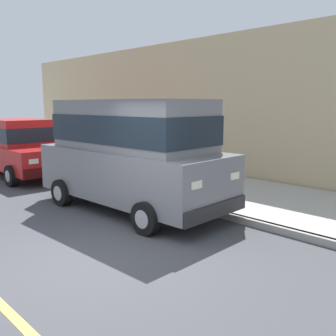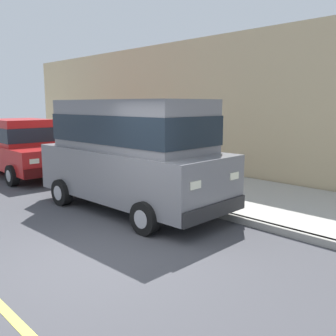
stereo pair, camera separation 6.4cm
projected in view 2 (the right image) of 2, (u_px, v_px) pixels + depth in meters
The scene contains 8 objects.
ground_plane at pixel (96, 260), 5.93m from camera, with size 80.00×80.00×0.00m, color #424247.
curb at pixel (222, 215), 8.10m from camera, with size 0.16×64.00×0.14m, color gray.
sidewalk at pixel (267, 200), 9.33m from camera, with size 3.60×64.00×0.14m, color #A8A59E.
car_grey_van at pixel (131, 150), 8.53m from camera, with size 2.25×4.96×2.52m.
car_red_sedan at pixel (22, 147), 12.71m from camera, with size 2.13×4.65×1.92m.
dog_black at pixel (212, 176), 10.47m from camera, with size 0.73×0.35×0.49m.
fire_hydrant at pixel (97, 164), 12.25m from camera, with size 0.34×0.24×0.72m.
building_facade at pixel (173, 107), 14.27m from camera, with size 0.50×20.00×4.63m, color tan.
Camera 2 is at (-3.05, -4.83, 2.43)m, focal length 40.15 mm.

